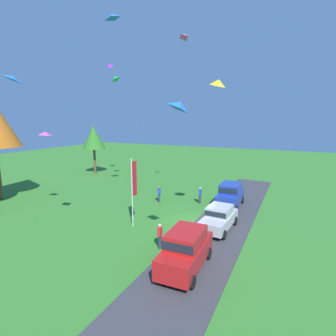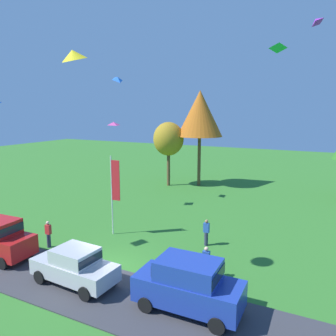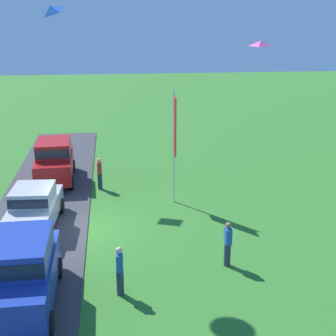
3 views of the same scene
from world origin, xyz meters
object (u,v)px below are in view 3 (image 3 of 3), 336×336
(flag_banner, at_px, (175,134))
(kite_diamond_high_right, at_px, (260,43))
(person_on_lawn, at_px, (120,271))
(car_suv_mid_row, at_px, (54,159))
(person_beside_suv, at_px, (100,173))
(kite_diamond_near_flag, at_px, (50,9))
(car_suv_far_end, at_px, (22,269))
(person_watching_sky, at_px, (228,244))
(car_sedan_by_flagpole, at_px, (34,206))

(flag_banner, xyz_separation_m, kite_diamond_high_right, (-3.57, 5.04, 3.91))
(person_on_lawn, bearing_deg, car_suv_mid_row, -164.49)
(person_on_lawn, height_order, flag_banner, flag_banner)
(person_beside_suv, distance_m, kite_diamond_near_flag, 8.60)
(car_suv_mid_row, height_order, person_beside_suv, car_suv_mid_row)
(car_suv_mid_row, bearing_deg, person_on_lawn, 15.51)
(car_suv_far_end, bearing_deg, person_watching_sky, 103.88)
(person_on_lawn, xyz_separation_m, kite_diamond_near_flag, (-11.71, -2.88, 8.20))
(car_suv_far_end, relative_size, person_watching_sky, 2.71)
(car_suv_mid_row, bearing_deg, kite_diamond_near_flag, 92.53)
(car_suv_mid_row, height_order, kite_diamond_high_right, kite_diamond_high_right)
(car_suv_mid_row, bearing_deg, flag_banner, 56.43)
(kite_diamond_near_flag, bearing_deg, car_suv_far_end, -0.50)
(kite_diamond_near_flag, bearing_deg, car_suv_mid_row, -87.47)
(car_suv_mid_row, xyz_separation_m, person_on_lawn, (11.69, 3.24, -0.42))
(car_sedan_by_flagpole, height_order, car_suv_far_end, car_suv_far_end)
(car_suv_mid_row, relative_size, kite_diamond_high_right, 5.12)
(car_suv_far_end, distance_m, kite_diamond_high_right, 16.95)
(kite_diamond_high_right, xyz_separation_m, kite_diamond_near_flag, (-0.49, -10.76, 1.69))
(car_suv_mid_row, bearing_deg, car_sedan_by_flagpole, -2.13)
(kite_diamond_near_flag, bearing_deg, person_on_lawn, 13.82)
(car_sedan_by_flagpole, bearing_deg, car_suv_far_end, 4.81)
(car_suv_mid_row, xyz_separation_m, car_sedan_by_flagpole, (6.15, -0.23, -0.25))
(person_beside_suv, xyz_separation_m, kite_diamond_near_flag, (-1.56, -2.09, 8.20))
(person_beside_suv, distance_m, person_watching_sky, 9.92)
(kite_diamond_high_right, bearing_deg, kite_diamond_near_flag, -92.60)
(person_watching_sky, xyz_separation_m, kite_diamond_high_right, (-9.80, 3.96, 6.51))
(car_sedan_by_flagpole, relative_size, person_beside_suv, 2.62)
(car_sedan_by_flagpole, distance_m, kite_diamond_high_right, 14.19)
(car_suv_mid_row, distance_m, flag_banner, 7.62)
(flag_banner, distance_m, kite_diamond_high_right, 7.31)
(person_watching_sky, xyz_separation_m, flag_banner, (-6.23, -1.08, 2.60))
(flag_banner, bearing_deg, person_watching_sky, 9.87)
(person_beside_suv, distance_m, kite_diamond_high_right, 10.89)
(car_suv_mid_row, relative_size, person_watching_sky, 2.73)
(person_watching_sky, relative_size, kite_diamond_high_right, 1.87)
(person_watching_sky, bearing_deg, flag_banner, -170.13)
(person_beside_suv, height_order, kite_diamond_near_flag, kite_diamond_near_flag)
(person_on_lawn, relative_size, flag_banner, 0.31)
(car_suv_far_end, bearing_deg, kite_diamond_high_right, 136.63)
(person_beside_suv, bearing_deg, kite_diamond_near_flag, -126.60)
(car_sedan_by_flagpole, relative_size, person_watching_sky, 2.62)
(car_sedan_by_flagpole, xyz_separation_m, car_suv_far_end, (5.83, 0.49, 0.25))
(kite_diamond_high_right, height_order, kite_diamond_near_flag, kite_diamond_near_flag)
(kite_diamond_near_flag, bearing_deg, kite_diamond_high_right, 87.40)
(car_sedan_by_flagpole, distance_m, person_on_lawn, 6.54)
(person_on_lawn, relative_size, person_beside_suv, 1.00)
(car_suv_far_end, xyz_separation_m, person_watching_sky, (-1.71, 6.91, -0.42))
(car_suv_far_end, distance_m, flag_banner, 10.08)
(car_suv_far_end, relative_size, person_beside_suv, 2.71)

